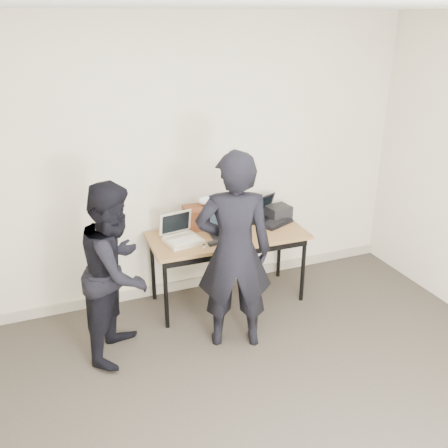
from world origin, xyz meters
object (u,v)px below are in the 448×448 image
laptop_beige (181,236)px  equipment_box (278,212)px  desk (228,240)px  laptop_right (269,216)px  person_observer (117,271)px  laptop_center (227,228)px  leather_satchel (202,216)px  person_typist (234,252)px

laptop_beige → equipment_box: size_ratio=1.58×
desk → equipment_box: (0.63, 0.19, 0.13)m
laptop_right → equipment_box: (0.13, 0.05, 0.01)m
desk → person_observer: person_observer is taller
desk → laptop_center: laptop_center is taller
leather_satchel → laptop_center: bearing=-45.7°
laptop_right → equipment_box: laptop_right is taller
laptop_center → leather_satchel: size_ratio=0.95×
laptop_beige → equipment_box: bearing=-0.5°
laptop_beige → person_observer: size_ratio=0.24×
leather_satchel → person_typist: person_typist is taller
desk → laptop_center: (-0.00, 0.01, 0.12)m
laptop_beige → person_typist: person_typist is taller
laptop_beige → person_typist: 0.71m
person_typist → person_observer: size_ratio=1.15×
laptop_beige → laptop_center: 0.46m
desk → person_observer: bearing=-159.0°
laptop_beige → leather_satchel: size_ratio=0.98×
desk → person_typist: (-0.21, -0.65, 0.20)m
laptop_beige → person_observer: person_observer is taller
person_typist → person_observer: (-0.92, 0.25, -0.11)m
desk → person_typist: bearing=-106.6°
laptop_center → equipment_box: bearing=20.7°
laptop_beige → laptop_right: (0.96, 0.13, 0.01)m
desk → laptop_right: size_ratio=3.36×
laptop_center → leather_satchel: bearing=134.2°
desk → leather_satchel: 0.34m
laptop_right → person_observer: person_observer is taller
person_observer → person_typist: bearing=-74.5°
laptop_right → leather_satchel: 0.69m
person_observer → laptop_beige: bearing=-27.7°
laptop_beige → equipment_box: (1.09, 0.18, 0.02)m
leather_satchel → laptop_beige: bearing=-138.0°
laptop_beige → laptop_center: size_ratio=1.03×
laptop_right → leather_satchel: size_ratio=1.21×
laptop_beige → laptop_center: bearing=-10.1°
equipment_box → person_typist: 1.19m
leather_satchel → person_observer: 1.14m
laptop_right → equipment_box: bearing=-5.0°
laptop_center → equipment_box: laptop_center is taller
laptop_beige → person_typist: size_ratio=0.21×
person_typist → laptop_right: bearing=-113.4°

